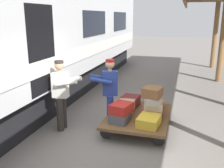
# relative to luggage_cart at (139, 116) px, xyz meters

# --- Properties ---
(ground_plane) EXTENTS (60.00, 60.00, 0.00)m
(ground_plane) POSITION_rel_luggage_cart_xyz_m (0.11, 0.76, -0.29)
(ground_plane) COLOR slate
(luggage_cart) EXTENTS (1.48, 2.05, 0.33)m
(luggage_cart) POSITION_rel_luggage_cart_xyz_m (0.00, 0.00, 0.00)
(luggage_cart) COLOR brown
(luggage_cart) RESTS_ON ground_plane
(suitcase_orange_carryall) EXTENTS (0.42, 0.65, 0.17)m
(suitcase_orange_carryall) POSITION_rel_luggage_cart_xyz_m (-0.33, -0.56, 0.13)
(suitcase_orange_carryall) COLOR #CC6B23
(suitcase_orange_carryall) RESTS_ON luggage_cart
(suitcase_burgundy_valise) EXTENTS (0.48, 0.54, 0.19)m
(suitcase_burgundy_valise) POSITION_rel_luggage_cart_xyz_m (-0.33, 0.00, 0.14)
(suitcase_burgundy_valise) COLOR maroon
(suitcase_burgundy_valise) RESTS_ON luggage_cart
(suitcase_tan_vintage) EXTENTS (0.44, 0.64, 0.29)m
(suitcase_tan_vintage) POSITION_rel_luggage_cart_xyz_m (0.33, 0.00, 0.19)
(suitcase_tan_vintage) COLOR tan
(suitcase_tan_vintage) RESTS_ON luggage_cart
(suitcase_maroon_trunk) EXTENTS (0.50, 0.52, 0.28)m
(suitcase_maroon_trunk) POSITION_rel_luggage_cart_xyz_m (0.33, -0.56, 0.18)
(suitcase_maroon_trunk) COLOR maroon
(suitcase_maroon_trunk) RESTS_ON luggage_cart
(suitcase_yellow_case) EXTENTS (0.51, 0.63, 0.21)m
(suitcase_yellow_case) POSITION_rel_luggage_cart_xyz_m (-0.33, 0.56, 0.15)
(suitcase_yellow_case) COLOR gold
(suitcase_yellow_case) RESTS_ON luggage_cart
(suitcase_slate_roller) EXTENTS (0.45, 0.51, 0.21)m
(suitcase_slate_roller) POSITION_rel_luggage_cart_xyz_m (0.33, 0.56, 0.15)
(suitcase_slate_roller) COLOR #4C515B
(suitcase_slate_roller) RESTS_ON luggage_cart
(suitcase_cream_canvas) EXTENTS (0.46, 0.41, 0.17)m
(suitcase_cream_canvas) POSITION_rel_luggage_cart_xyz_m (-0.36, 0.03, 0.31)
(suitcase_cream_canvas) COLOR beige
(suitcase_cream_canvas) RESTS_ON suitcase_burgundy_valise
(suitcase_gray_aluminum) EXTENTS (0.44, 0.53, 0.15)m
(suitcase_gray_aluminum) POSITION_rel_luggage_cart_xyz_m (-0.32, 0.05, 0.47)
(suitcase_gray_aluminum) COLOR #9EA0A5
(suitcase_gray_aluminum) RESTS_ON suitcase_cream_canvas
(suitcase_red_plastic) EXTENTS (0.51, 0.58, 0.23)m
(suitcase_red_plastic) POSITION_rel_luggage_cart_xyz_m (0.32, 0.53, 0.37)
(suitcase_red_plastic) COLOR #AD231E
(suitcase_red_plastic) RESTS_ON suitcase_slate_roller
(suitcase_brown_leather) EXTENTS (0.49, 0.51, 0.24)m
(suitcase_brown_leather) POSITION_rel_luggage_cart_xyz_m (-0.32, 0.06, 0.67)
(suitcase_brown_leather) COLOR brown
(suitcase_brown_leather) RESTS_ON suitcase_gray_aluminum
(porter_in_overalls) EXTENTS (0.73, 0.57, 1.70)m
(porter_in_overalls) POSITION_rel_luggage_cart_xyz_m (0.72, 0.13, 0.64)
(porter_in_overalls) COLOR navy
(porter_in_overalls) RESTS_ON ground_plane
(porter_by_door) EXTENTS (0.68, 0.45, 1.70)m
(porter_by_door) POSITION_rel_luggage_cart_xyz_m (1.76, 0.62, 0.64)
(porter_by_door) COLOR #332D28
(porter_by_door) RESTS_ON ground_plane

